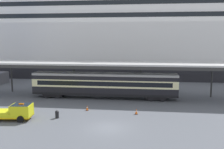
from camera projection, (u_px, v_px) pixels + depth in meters
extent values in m
plane|color=#52565E|center=(109.00, 128.00, 26.63)|extent=(400.00, 400.00, 0.00)
cube|color=black|center=(202.00, 67.00, 67.15)|extent=(151.53, 27.31, 4.00)
cube|color=white|center=(203.00, 42.00, 66.19)|extent=(151.53, 27.31, 9.34)
cube|color=white|center=(204.00, 19.00, 65.31)|extent=(139.41, 25.13, 2.86)
cube|color=black|center=(219.00, 14.00, 52.99)|extent=(133.35, 0.12, 1.03)
cube|color=white|center=(205.00, 8.00, 64.90)|extent=(133.84, 24.12, 2.86)
cube|color=black|center=(219.00, 0.00, 53.08)|extent=(128.02, 0.12, 1.03)
cube|color=#B4B4B4|center=(105.00, 63.00, 39.71)|extent=(46.57, 5.73, 0.25)
cube|color=#2E2E2E|center=(102.00, 68.00, 37.05)|extent=(46.57, 0.20, 0.50)
cylinder|color=#2E2E2E|center=(12.00, 77.00, 44.62)|extent=(0.28, 0.28, 5.51)
cylinder|color=#2E2E2E|center=(74.00, 78.00, 43.24)|extent=(0.28, 0.28, 5.51)
cylinder|color=#2E2E2E|center=(141.00, 79.00, 41.87)|extent=(0.28, 0.28, 5.51)
cylinder|color=#2E2E2E|center=(212.00, 81.00, 40.49)|extent=(0.28, 0.28, 5.51)
cube|color=black|center=(104.00, 93.00, 39.91)|extent=(23.19, 2.80, 0.40)
cube|color=black|center=(104.00, 89.00, 39.82)|extent=(23.19, 2.80, 0.90)
cube|color=beige|center=(104.00, 83.00, 39.67)|extent=(23.19, 2.80, 1.20)
cube|color=black|center=(103.00, 84.00, 38.31)|extent=(21.33, 0.08, 0.72)
cube|color=black|center=(104.00, 77.00, 39.54)|extent=(23.19, 2.80, 0.60)
cube|color=#A5A5A5|center=(104.00, 74.00, 39.47)|extent=(23.19, 2.69, 0.36)
cube|color=black|center=(55.00, 94.00, 40.96)|extent=(3.20, 2.35, 0.50)
cylinder|color=black|center=(47.00, 96.00, 39.91)|extent=(0.84, 0.12, 0.84)
cylinder|color=black|center=(58.00, 96.00, 39.70)|extent=(0.84, 0.12, 0.84)
cube|color=black|center=(156.00, 97.00, 38.98)|extent=(3.20, 2.35, 0.50)
cylinder|color=black|center=(151.00, 99.00, 37.94)|extent=(0.84, 0.12, 0.84)
cylinder|color=black|center=(163.00, 99.00, 37.73)|extent=(0.84, 0.12, 0.84)
cube|color=yellow|center=(10.00, 115.00, 29.28)|extent=(5.39, 2.56, 0.36)
cube|color=#F2B20C|center=(10.00, 116.00, 29.30)|extent=(5.39, 2.58, 0.12)
cube|color=yellow|center=(22.00, 109.00, 29.17)|extent=(2.49, 2.16, 1.10)
cube|color=#19232D|center=(21.00, 106.00, 29.12)|extent=(2.27, 2.06, 0.44)
cube|color=orange|center=(21.00, 104.00, 29.08)|extent=(0.58, 0.26, 0.16)
cube|color=yellow|center=(1.00, 112.00, 29.24)|extent=(3.11, 2.23, 0.36)
cylinder|color=black|center=(27.00, 114.00, 30.29)|extent=(0.82, 0.34, 0.80)
cylinder|color=black|center=(21.00, 119.00, 28.31)|extent=(0.82, 0.34, 0.80)
cylinder|color=black|center=(0.00, 114.00, 30.31)|extent=(0.82, 0.34, 0.80)
cube|color=black|center=(87.00, 110.00, 33.19)|extent=(0.36, 0.36, 0.04)
cone|color=#EA590F|center=(87.00, 108.00, 33.13)|extent=(0.30, 0.30, 0.67)
cylinder|color=white|center=(87.00, 107.00, 33.13)|extent=(0.17, 0.17, 0.09)
cube|color=black|center=(136.00, 114.00, 31.50)|extent=(0.36, 0.36, 0.04)
cone|color=#EA590F|center=(136.00, 111.00, 31.45)|extent=(0.30, 0.30, 0.71)
cylinder|color=white|center=(136.00, 111.00, 31.44)|extent=(0.17, 0.17, 0.10)
cylinder|color=black|center=(57.00, 115.00, 29.94)|extent=(0.44, 0.44, 0.70)
sphere|color=black|center=(57.00, 112.00, 29.89)|extent=(0.48, 0.48, 0.48)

